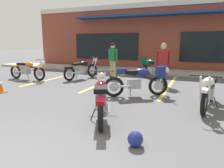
% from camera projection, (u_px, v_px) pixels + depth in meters
% --- Properties ---
extents(ground_plane, '(80.00, 80.00, 0.00)m').
position_uv_depth(ground_plane, '(103.00, 105.00, 5.73)').
color(ground_plane, '#515154').
extents(sidewalk_kerb, '(22.00, 1.80, 0.14)m').
position_uv_depth(sidewalk_kerb, '(154.00, 71.00, 12.03)').
color(sidewalk_kerb, '#A8A59E').
rests_on(sidewalk_kerb, ground_plane).
extents(brick_storefront_building, '(17.64, 5.92, 4.09)m').
position_uv_depth(brick_storefront_building, '(165.00, 38.00, 14.95)').
color(brick_storefront_building, brown).
rests_on(brick_storefront_building, ground_plane).
extents(painted_stall_lines, '(8.14, 4.80, 0.01)m').
position_uv_depth(painted_stall_lines, '(137.00, 84.00, 8.77)').
color(painted_stall_lines, '#DBCC4C').
rests_on(painted_stall_lines, ground_plane).
extents(motorcycle_foreground_classic, '(1.15, 1.97, 0.98)m').
position_uv_depth(motorcycle_foreground_classic, '(101.00, 98.00, 4.68)').
color(motorcycle_foreground_classic, black).
rests_on(motorcycle_foreground_classic, ground_plane).
extents(motorcycle_red_sportbike, '(0.95, 2.05, 0.98)m').
position_uv_depth(motorcycle_red_sportbike, '(82.00, 69.00, 9.87)').
color(motorcycle_red_sportbike, black).
rests_on(motorcycle_red_sportbike, ground_plane).
extents(motorcycle_black_cruiser, '(1.60, 1.70, 0.98)m').
position_uv_depth(motorcycle_black_cruiser, '(150.00, 67.00, 10.13)').
color(motorcycle_black_cruiser, black).
rests_on(motorcycle_black_cruiser, ground_plane).
extents(motorcycle_blue_standard, '(2.11, 0.66, 0.98)m').
position_uv_depth(motorcycle_blue_standard, '(27.00, 70.00, 9.63)').
color(motorcycle_blue_standard, black).
rests_on(motorcycle_blue_standard, ground_plane).
extents(motorcycle_green_cafe_racer, '(0.73, 2.10, 0.98)m').
position_uv_depth(motorcycle_green_cafe_racer, '(208.00, 91.00, 5.38)').
color(motorcycle_green_cafe_racer, black).
rests_on(motorcycle_green_cafe_racer, ground_plane).
extents(motorcycle_orange_scrambler, '(1.88, 1.32, 0.98)m').
position_uv_depth(motorcycle_orange_scrambler, '(140.00, 80.00, 6.62)').
color(motorcycle_orange_scrambler, black).
rests_on(motorcycle_orange_scrambler, ground_plane).
extents(person_in_black_shirt, '(0.60, 0.28, 1.68)m').
position_uv_depth(person_in_black_shirt, '(163.00, 62.00, 8.25)').
color(person_in_black_shirt, black).
rests_on(person_in_black_shirt, ground_plane).
extents(person_in_shorts_foreground, '(0.58, 0.39, 1.68)m').
position_uv_depth(person_in_shorts_foreground, '(113.00, 58.00, 10.09)').
color(person_in_shorts_foreground, black).
rests_on(person_in_shorts_foreground, ground_plane).
extents(helmet_on_pavement, '(0.26, 0.26, 0.26)m').
position_uv_depth(helmet_on_pavement, '(135.00, 139.00, 3.42)').
color(helmet_on_pavement, navy).
rests_on(helmet_on_pavement, ground_plane).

